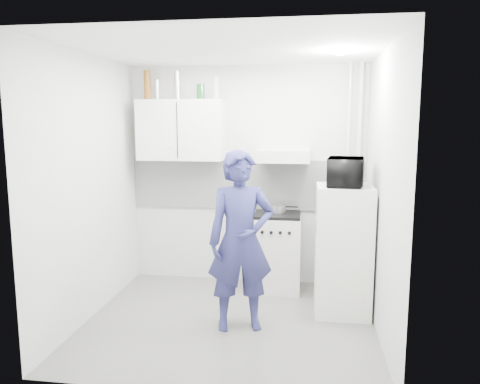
# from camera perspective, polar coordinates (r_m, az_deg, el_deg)

# --- Properties ---
(floor) EXTENTS (2.80, 2.80, 0.00)m
(floor) POSITION_cam_1_polar(r_m,az_deg,el_deg) (4.78, -1.26, -15.54)
(floor) COLOR #666457
(floor) RESTS_ON ground
(ceiling) EXTENTS (2.80, 2.80, 0.00)m
(ceiling) POSITION_cam_1_polar(r_m,az_deg,el_deg) (4.40, -1.38, 17.05)
(ceiling) COLOR white
(ceiling) RESTS_ON wall_back
(wall_back) EXTENTS (2.80, 0.00, 2.80)m
(wall_back) POSITION_cam_1_polar(r_m,az_deg,el_deg) (5.63, 0.80, 1.96)
(wall_back) COLOR beige
(wall_back) RESTS_ON floor
(wall_left) EXTENTS (0.00, 2.60, 2.60)m
(wall_left) POSITION_cam_1_polar(r_m,az_deg,el_deg) (4.84, -17.90, 0.43)
(wall_left) COLOR beige
(wall_left) RESTS_ON floor
(wall_right) EXTENTS (0.00, 2.60, 2.60)m
(wall_right) POSITION_cam_1_polar(r_m,az_deg,el_deg) (4.40, 16.98, -0.32)
(wall_right) COLOR beige
(wall_right) RESTS_ON floor
(person) EXTENTS (0.71, 0.56, 1.70)m
(person) POSITION_cam_1_polar(r_m,az_deg,el_deg) (4.38, 0.09, -5.99)
(person) COLOR navy
(person) RESTS_ON floor
(stove) EXTENTS (0.55, 0.55, 0.87)m
(stove) POSITION_cam_1_polar(r_m,az_deg,el_deg) (5.52, 4.54, -7.36)
(stove) COLOR silver
(stove) RESTS_ON floor
(fridge) EXTENTS (0.55, 0.55, 1.32)m
(fridge) POSITION_cam_1_polar(r_m,az_deg,el_deg) (4.89, 12.44, -6.93)
(fridge) COLOR white
(fridge) RESTS_ON floor
(stove_top) EXTENTS (0.52, 0.52, 0.03)m
(stove_top) POSITION_cam_1_polar(r_m,az_deg,el_deg) (5.41, 4.60, -2.75)
(stove_top) COLOR black
(stove_top) RESTS_ON stove
(saucepan) EXTENTS (0.16, 0.16, 0.09)m
(saucepan) POSITION_cam_1_polar(r_m,az_deg,el_deg) (5.44, 4.77, -2.05)
(saucepan) COLOR silver
(saucepan) RESTS_ON stove_top
(microwave) EXTENTS (0.54, 0.39, 0.28)m
(microwave) POSITION_cam_1_polar(r_m,az_deg,el_deg) (4.74, 12.75, 2.42)
(microwave) COLOR black
(microwave) RESTS_ON fridge
(bottle_a) EXTENTS (0.08, 0.08, 0.34)m
(bottle_a) POSITION_cam_1_polar(r_m,az_deg,el_deg) (5.70, -11.23, 12.65)
(bottle_a) COLOR brown
(bottle_a) RESTS_ON upper_cabinet
(bottle_b) EXTENTS (0.06, 0.06, 0.23)m
(bottle_b) POSITION_cam_1_polar(r_m,az_deg,el_deg) (5.66, -10.09, 12.16)
(bottle_b) COLOR silver
(bottle_b) RESTS_ON upper_cabinet
(bottle_d) EXTENTS (0.07, 0.07, 0.32)m
(bottle_d) POSITION_cam_1_polar(r_m,az_deg,el_deg) (5.59, -7.66, 12.75)
(bottle_d) COLOR silver
(bottle_d) RESTS_ON upper_cabinet
(canister_b) EXTENTS (0.09, 0.09, 0.17)m
(canister_b) POSITION_cam_1_polar(r_m,az_deg,el_deg) (5.52, -4.83, 12.06)
(canister_b) COLOR #144C1E
(canister_b) RESTS_ON upper_cabinet
(bottle_e) EXTENTS (0.06, 0.06, 0.25)m
(bottle_e) POSITION_cam_1_polar(r_m,az_deg,el_deg) (5.48, -2.93, 12.51)
(bottle_e) COLOR #B2B7BC
(bottle_e) RESTS_ON upper_cabinet
(upper_cabinet) EXTENTS (1.00, 0.35, 0.70)m
(upper_cabinet) POSITION_cam_1_polar(r_m,az_deg,el_deg) (5.57, -7.17, 7.50)
(upper_cabinet) COLOR white
(upper_cabinet) RESTS_ON wall_back
(range_hood) EXTENTS (0.60, 0.50, 0.14)m
(range_hood) POSITION_cam_1_polar(r_m,az_deg,el_deg) (5.32, 5.28, 4.45)
(range_hood) COLOR silver
(range_hood) RESTS_ON wall_back
(backsplash) EXTENTS (2.74, 0.03, 0.60)m
(backsplash) POSITION_cam_1_polar(r_m,az_deg,el_deg) (5.63, 0.78, 0.94)
(backsplash) COLOR white
(backsplash) RESTS_ON wall_back
(pipe_a) EXTENTS (0.05, 0.05, 2.60)m
(pipe_a) POSITION_cam_1_polar(r_m,az_deg,el_deg) (5.53, 14.16, 1.58)
(pipe_a) COLOR silver
(pipe_a) RESTS_ON floor
(pipe_b) EXTENTS (0.04, 0.04, 2.60)m
(pipe_b) POSITION_cam_1_polar(r_m,az_deg,el_deg) (5.52, 12.92, 1.61)
(pipe_b) COLOR silver
(pipe_b) RESTS_ON floor
(ceiling_spot_fixture) EXTENTS (0.10, 0.10, 0.02)m
(ceiling_spot_fixture) POSITION_cam_1_polar(r_m,az_deg,el_deg) (4.54, 12.13, 16.22)
(ceiling_spot_fixture) COLOR white
(ceiling_spot_fixture) RESTS_ON ceiling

